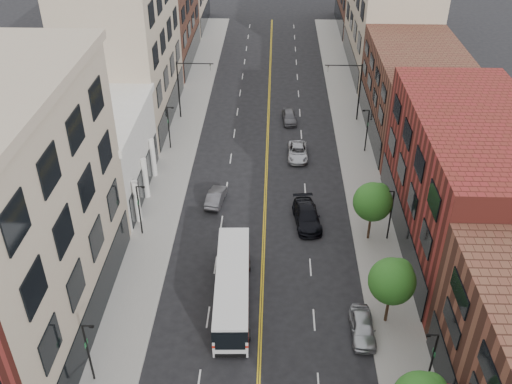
# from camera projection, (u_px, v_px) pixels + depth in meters

# --- Properties ---
(sidewalk_left) EXTENTS (4.00, 110.00, 0.15)m
(sidewalk_left) POSITION_uv_depth(u_px,v_px,m) (173.00, 171.00, 60.71)
(sidewalk_left) COLOR gray
(sidewalk_left) RESTS_ON ground
(sidewalk_right) EXTENTS (4.00, 110.00, 0.15)m
(sidewalk_right) POSITION_uv_depth(u_px,v_px,m) (361.00, 174.00, 60.13)
(sidewalk_right) COLOR gray
(sidewalk_right) RESTS_ON ground
(bldg_l_tanoffice) EXTENTS (10.00, 22.00, 18.00)m
(bldg_l_tanoffice) POSITION_uv_depth(u_px,v_px,m) (4.00, 226.00, 37.64)
(bldg_l_tanoffice) COLOR tan
(bldg_l_tanoffice) RESTS_ON ground
(bldg_l_white) EXTENTS (10.00, 14.00, 8.00)m
(bldg_l_white) POSITION_uv_depth(u_px,v_px,m) (91.00, 156.00, 55.42)
(bldg_l_white) COLOR silver
(bldg_l_white) RESTS_ON ground
(bldg_l_far_a) EXTENTS (10.00, 20.00, 18.00)m
(bldg_l_far_a) POSITION_uv_depth(u_px,v_px,m) (125.00, 48.00, 66.86)
(bldg_l_far_a) COLOR tan
(bldg_l_far_a) RESTS_ON ground
(bldg_l_far_b) EXTENTS (10.00, 20.00, 15.00)m
(bldg_l_far_b) POSITION_uv_depth(u_px,v_px,m) (156.00, 12.00, 84.38)
(bldg_l_far_b) COLOR brown
(bldg_l_far_b) RESTS_ON ground
(bldg_r_mid) EXTENTS (10.00, 22.00, 12.00)m
(bldg_r_mid) POSITION_uv_depth(u_px,v_px,m) (468.00, 184.00, 47.49)
(bldg_r_mid) COLOR maroon
(bldg_r_mid) RESTS_ON ground
(bldg_r_far_a) EXTENTS (10.00, 20.00, 10.00)m
(bldg_r_far_a) POSITION_uv_depth(u_px,v_px,m) (416.00, 94.00, 65.58)
(bldg_r_far_a) COLOR brown
(bldg_r_far_a) RESTS_ON ground
(bldg_r_far_b) EXTENTS (10.00, 22.00, 14.00)m
(bldg_r_far_b) POSITION_uv_depth(u_px,v_px,m) (389.00, 22.00, 82.01)
(bldg_r_far_b) COLOR tan
(bldg_r_far_b) RESTS_ON ground
(tree_r_2) EXTENTS (3.40, 3.40, 5.59)m
(tree_r_2) POSITION_uv_depth(u_px,v_px,m) (393.00, 280.00, 40.45)
(tree_r_2) COLOR black
(tree_r_2) RESTS_ON sidewalk_right
(tree_r_3) EXTENTS (3.40, 3.40, 5.59)m
(tree_r_3) POSITION_uv_depth(u_px,v_px,m) (374.00, 201.00, 48.80)
(tree_r_3) COLOR black
(tree_r_3) RESTS_ON sidewalk_right
(lamp_l_1) EXTENTS (0.81, 0.55, 5.05)m
(lamp_l_1) POSITION_uv_depth(u_px,v_px,m) (88.00, 350.00, 36.60)
(lamp_l_1) COLOR black
(lamp_l_1) RESTS_ON sidewalk_left
(lamp_l_2) EXTENTS (0.81, 0.55, 5.05)m
(lamp_l_2) POSITION_uv_depth(u_px,v_px,m) (139.00, 207.00, 49.96)
(lamp_l_2) COLOR black
(lamp_l_2) RESTS_ON sidewalk_left
(lamp_l_3) EXTENTS (0.81, 0.55, 5.05)m
(lamp_l_3) POSITION_uv_depth(u_px,v_px,m) (169.00, 125.00, 63.32)
(lamp_l_3) COLOR black
(lamp_l_3) RESTS_ON sidewalk_left
(lamp_r_1) EXTENTS (0.81, 0.55, 5.05)m
(lamp_r_1) POSITION_uv_depth(u_px,v_px,m) (432.00, 359.00, 35.97)
(lamp_r_1) COLOR black
(lamp_r_1) RESTS_ON sidewalk_right
(lamp_r_2) EXTENTS (0.81, 0.55, 5.05)m
(lamp_r_2) POSITION_uv_depth(u_px,v_px,m) (390.00, 212.00, 49.33)
(lamp_r_2) COLOR black
(lamp_r_2) RESTS_ON sidewalk_right
(lamp_r_3) EXTENTS (0.81, 0.55, 5.05)m
(lamp_r_3) POSITION_uv_depth(u_px,v_px,m) (367.00, 128.00, 62.69)
(lamp_r_3) COLOR black
(lamp_r_3) RESTS_ON sidewalk_right
(signal_mast_left) EXTENTS (4.49, 0.18, 7.20)m
(signal_mast_left) POSITION_uv_depth(u_px,v_px,m) (184.00, 83.00, 69.06)
(signal_mast_left) COLOR black
(signal_mast_left) RESTS_ON sidewalk_left
(signal_mast_right) EXTENTS (4.49, 0.18, 7.20)m
(signal_mast_right) POSITION_uv_depth(u_px,v_px,m) (354.00, 85.00, 68.47)
(signal_mast_right) COLOR black
(signal_mast_right) RESTS_ON sidewalk_right
(city_bus) EXTENTS (3.11, 11.51, 2.94)m
(city_bus) POSITION_uv_depth(u_px,v_px,m) (232.00, 285.00, 43.47)
(city_bus) COLOR silver
(city_bus) RESTS_ON ground
(car_parked_far) EXTENTS (1.72, 4.25, 1.45)m
(car_parked_far) POSITION_uv_depth(u_px,v_px,m) (363.00, 327.00, 41.22)
(car_parked_far) COLOR #A9ACB1
(car_parked_far) RESTS_ON ground
(car_lane_behind) EXTENTS (1.93, 4.20, 1.34)m
(car_lane_behind) POSITION_uv_depth(u_px,v_px,m) (216.00, 197.00, 55.54)
(car_lane_behind) COLOR #454449
(car_lane_behind) RESTS_ON ground
(car_lane_a) EXTENTS (2.89, 5.70, 1.59)m
(car_lane_a) POSITION_uv_depth(u_px,v_px,m) (307.00, 216.00, 52.63)
(car_lane_a) COLOR black
(car_lane_a) RESTS_ON ground
(car_lane_b) EXTENTS (2.21, 4.77, 1.32)m
(car_lane_b) POSITION_uv_depth(u_px,v_px,m) (298.00, 152.00, 62.97)
(car_lane_b) COLOR #B2B4BB
(car_lane_b) RESTS_ON ground
(car_lane_c) EXTENTS (1.95, 4.17, 1.38)m
(car_lane_c) POSITION_uv_depth(u_px,v_px,m) (289.00, 117.00, 70.33)
(car_lane_c) COLOR #57575D
(car_lane_c) RESTS_ON ground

